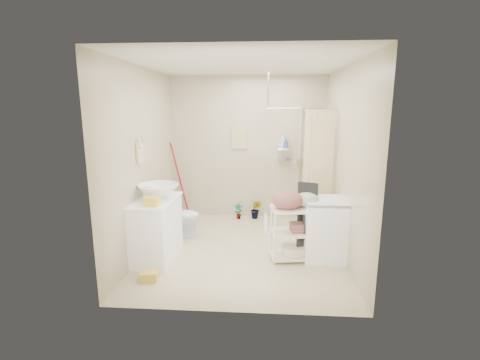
% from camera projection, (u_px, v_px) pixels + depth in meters
% --- Properties ---
extents(floor, '(3.20, 3.20, 0.00)m').
position_uv_depth(floor, '(242.00, 249.00, 5.10)').
color(floor, beige).
rests_on(floor, ground).
extents(ceiling, '(2.80, 3.20, 0.04)m').
position_uv_depth(ceiling, '(243.00, 64.00, 4.56)').
color(ceiling, silver).
rests_on(ceiling, ground).
extents(wall_back, '(2.80, 0.04, 2.60)m').
position_uv_depth(wall_back, '(248.00, 148.00, 6.39)').
color(wall_back, '#BEB193').
rests_on(wall_back, ground).
extents(wall_front, '(2.80, 0.04, 2.60)m').
position_uv_depth(wall_front, '(232.00, 188.00, 3.27)').
color(wall_front, '#BEB193').
rests_on(wall_front, ground).
extents(wall_left, '(0.04, 3.20, 2.60)m').
position_uv_depth(wall_left, '(144.00, 161.00, 4.92)').
color(wall_left, '#BEB193').
rests_on(wall_left, ground).
extents(wall_right, '(0.04, 3.20, 2.60)m').
position_uv_depth(wall_right, '(345.00, 163.00, 4.74)').
color(wall_right, '#BEB193').
rests_on(wall_right, ground).
extents(vanity, '(0.55, 0.96, 0.83)m').
position_uv_depth(vanity, '(156.00, 229.00, 4.74)').
color(vanity, white).
rests_on(vanity, ground).
extents(sink, '(0.63, 0.63, 0.19)m').
position_uv_depth(sink, '(158.00, 191.00, 4.73)').
color(sink, white).
rests_on(sink, vanity).
extents(counter_basket, '(0.21, 0.18, 0.11)m').
position_uv_depth(counter_basket, '(152.00, 201.00, 4.37)').
color(counter_basket, yellow).
rests_on(counter_basket, vanity).
extents(floor_basket, '(0.32, 0.27, 0.16)m').
position_uv_depth(floor_basket, '(149.00, 274.00, 4.17)').
color(floor_basket, yellow).
rests_on(floor_basket, ground).
extents(toilet, '(0.67, 0.39, 0.68)m').
position_uv_depth(toilet, '(179.00, 216.00, 5.54)').
color(toilet, silver).
rests_on(toilet, ground).
extents(mop, '(0.15, 0.15, 1.41)m').
position_uv_depth(mop, '(178.00, 180.00, 6.45)').
color(mop, '#B20A15').
rests_on(mop, ground).
extents(potted_plant_a, '(0.17, 0.12, 0.29)m').
position_uv_depth(potted_plant_a, '(238.00, 211.00, 6.44)').
color(potted_plant_a, brown).
rests_on(potted_plant_a, ground).
extents(potted_plant_b, '(0.23, 0.20, 0.35)m').
position_uv_depth(potted_plant_b, '(256.00, 209.00, 6.46)').
color(potted_plant_b, brown).
rests_on(potted_plant_b, ground).
extents(hanging_towel, '(0.28, 0.03, 0.42)m').
position_uv_depth(hanging_towel, '(240.00, 137.00, 6.34)').
color(hanging_towel, '#C7BD86').
rests_on(hanging_towel, wall_back).
extents(towel_ring, '(0.04, 0.22, 0.34)m').
position_uv_depth(towel_ring, '(140.00, 150.00, 4.69)').
color(towel_ring, '#D7C688').
rests_on(towel_ring, wall_left).
extents(tp_holder, '(0.08, 0.12, 0.14)m').
position_uv_depth(tp_holder, '(150.00, 199.00, 5.09)').
color(tp_holder, white).
rests_on(tp_holder, wall_left).
extents(shower, '(1.10, 1.10, 2.10)m').
position_uv_depth(shower, '(297.00, 167.00, 5.85)').
color(shower, silver).
rests_on(shower, ground).
extents(shampoo_bottle_a, '(0.13, 0.13, 0.27)m').
position_uv_depth(shampoo_bottle_a, '(283.00, 140.00, 6.25)').
color(shampoo_bottle_a, silver).
rests_on(shampoo_bottle_a, shower).
extents(shampoo_bottle_b, '(0.09, 0.09, 0.16)m').
position_uv_depth(shampoo_bottle_b, '(286.00, 143.00, 6.23)').
color(shampoo_bottle_b, '#324192').
rests_on(shampoo_bottle_b, shower).
extents(washing_machine, '(0.57, 0.59, 0.83)m').
position_uv_depth(washing_machine, '(324.00, 229.00, 4.75)').
color(washing_machine, white).
rests_on(washing_machine, ground).
extents(laundry_rack, '(0.68, 0.45, 0.88)m').
position_uv_depth(laundry_rack, '(295.00, 229.00, 4.68)').
color(laundry_rack, white).
rests_on(laundry_rack, ground).
extents(ironing_board, '(0.31, 0.18, 1.06)m').
position_uv_depth(ironing_board, '(307.00, 219.00, 4.80)').
color(ironing_board, black).
rests_on(ironing_board, ground).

